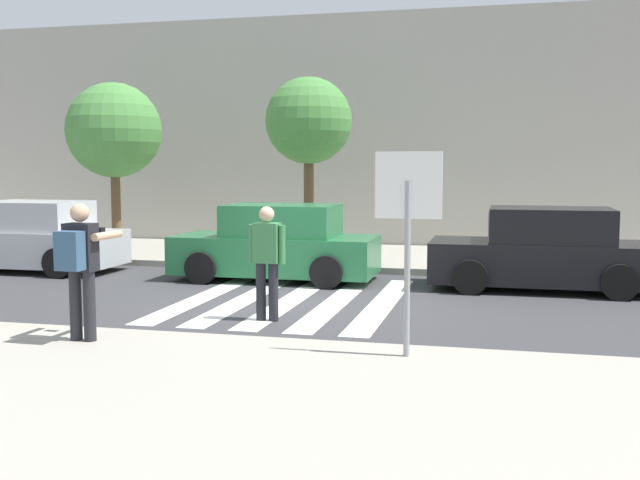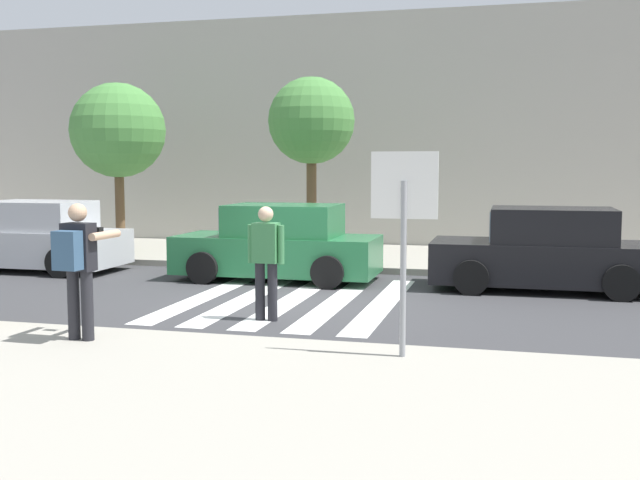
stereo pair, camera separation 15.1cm
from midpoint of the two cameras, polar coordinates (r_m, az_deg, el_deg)
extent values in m
plane|color=#38383A|center=(12.92, -2.03, -4.71)|extent=(120.00, 120.00, 0.00)
cube|color=#9E998C|center=(7.34, -16.13, -12.48)|extent=(60.00, 6.00, 0.14)
cube|color=#9E998C|center=(18.68, 3.16, -1.27)|extent=(60.00, 4.80, 0.14)
cube|color=#ADA89E|center=(22.89, 5.36, 7.99)|extent=(56.00, 4.00, 6.52)
cube|color=silver|center=(13.63, -8.28, -4.20)|extent=(0.44, 5.20, 0.01)
cube|color=silver|center=(13.35, -5.09, -4.37)|extent=(0.44, 5.20, 0.01)
cube|color=silver|center=(13.11, -1.78, -4.54)|extent=(0.44, 5.20, 0.01)
cube|color=silver|center=(12.91, 1.64, -4.70)|extent=(0.44, 5.20, 0.01)
cube|color=silver|center=(12.76, 5.16, -4.84)|extent=(0.44, 5.20, 0.01)
cylinder|color=gray|center=(8.59, 6.86, -2.25)|extent=(0.07, 0.07, 2.02)
cube|color=white|center=(8.53, 6.95, 4.17)|extent=(0.76, 0.03, 0.76)
cube|color=red|center=(8.54, 6.96, 4.17)|extent=(0.66, 0.02, 0.66)
cylinder|color=#232328|center=(9.94, -17.85, -4.73)|extent=(0.15, 0.15, 0.88)
cylinder|color=#232328|center=(9.83, -16.89, -4.82)|extent=(0.15, 0.15, 0.88)
cube|color=black|center=(9.78, -17.50, -0.51)|extent=(0.39, 0.26, 0.60)
sphere|color=tan|center=(9.75, -17.57, 2.01)|extent=(0.23, 0.23, 0.23)
cylinder|color=tan|center=(10.09, -17.94, 0.43)|extent=(0.13, 0.58, 0.10)
cylinder|color=tan|center=(9.82, -15.64, 0.36)|extent=(0.13, 0.58, 0.10)
cube|color=black|center=(10.10, -16.24, 0.65)|extent=(0.14, 0.11, 0.10)
cube|color=#335170|center=(9.60, -18.27, -0.77)|extent=(0.33, 0.22, 0.48)
cylinder|color=#232328|center=(11.35, -4.21, -3.92)|extent=(0.15, 0.15, 0.88)
cylinder|color=#232328|center=(11.28, -3.26, -3.97)|extent=(0.15, 0.15, 0.88)
cube|color=#3D844C|center=(11.21, -3.76, -0.22)|extent=(0.39, 0.26, 0.60)
sphere|color=beige|center=(11.18, -3.77, 1.98)|extent=(0.23, 0.23, 0.23)
cylinder|color=#3D844C|center=(11.30, -4.90, -0.28)|extent=(0.10, 0.10, 0.58)
cylinder|color=#3D844C|center=(11.13, -2.61, -0.36)|extent=(0.10, 0.10, 0.58)
cube|color=#B7BABF|center=(17.84, -20.84, -0.48)|extent=(4.10, 1.70, 0.76)
cube|color=#B7BABF|center=(17.70, -20.52, 1.76)|extent=(2.20, 1.56, 0.64)
cube|color=slate|center=(17.17, -17.86, 1.73)|extent=(0.10, 1.50, 0.51)
cylinder|color=black|center=(19.29, -22.45, -0.73)|extent=(0.64, 0.22, 0.64)
cylinder|color=black|center=(16.46, -18.89, -1.64)|extent=(0.64, 0.22, 0.64)
cylinder|color=black|center=(17.89, -15.91, -0.98)|extent=(0.64, 0.22, 0.64)
cube|color=#236B3D|center=(15.29, -3.00, -1.09)|extent=(4.10, 1.70, 0.76)
cube|color=#236B3D|center=(15.18, -2.48, 1.52)|extent=(2.20, 1.56, 0.64)
cube|color=slate|center=(15.52, -6.26, 1.58)|extent=(0.10, 1.50, 0.54)
cube|color=slate|center=(14.93, 1.09, 1.45)|extent=(0.10, 1.50, 0.51)
cylinder|color=black|center=(14.96, -8.63, -2.10)|extent=(0.64, 0.22, 0.64)
cylinder|color=black|center=(16.53, -6.33, -1.34)|extent=(0.64, 0.22, 0.64)
cylinder|color=black|center=(14.17, 0.89, -2.47)|extent=(0.64, 0.22, 0.64)
cylinder|color=black|center=(15.81, 2.32, -1.62)|extent=(0.64, 0.22, 0.64)
cube|color=black|center=(14.62, 16.90, -1.64)|extent=(4.10, 1.70, 0.76)
cube|color=black|center=(14.56, 17.57, 1.08)|extent=(2.20, 1.56, 0.64)
cube|color=slate|center=(14.54, 13.35, 1.19)|extent=(0.10, 1.50, 0.54)
cube|color=slate|center=(14.65, 21.36, 0.98)|extent=(0.10, 1.50, 0.51)
cylinder|color=black|center=(13.80, 11.75, -2.81)|extent=(0.64, 0.22, 0.64)
cylinder|color=black|center=(15.49, 12.04, -1.90)|extent=(0.64, 0.22, 0.64)
cylinder|color=black|center=(13.93, 22.26, -3.04)|extent=(0.64, 0.22, 0.64)
cylinder|color=black|center=(15.60, 21.41, -2.12)|extent=(0.64, 0.22, 0.64)
cylinder|color=brown|center=(19.92, -14.79, 2.60)|extent=(0.24, 0.24, 2.37)
sphere|color=#47843D|center=(19.91, -14.93, 8.08)|extent=(2.41, 2.41, 2.41)
cylinder|color=brown|center=(17.83, -0.41, 2.88)|extent=(0.24, 0.24, 2.64)
sphere|color=#47843D|center=(17.84, -0.41, 9.09)|extent=(2.05, 2.05, 2.05)
camera|label=1|loc=(0.08, -89.65, 0.03)|focal=42.00mm
camera|label=2|loc=(0.08, 90.35, -0.03)|focal=42.00mm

